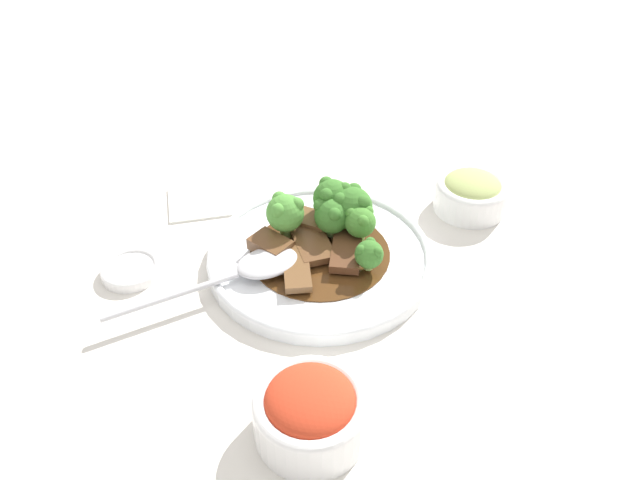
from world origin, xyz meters
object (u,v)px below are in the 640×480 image
object	(u,v)px
broccoli_floret_3	(332,198)
sauce_dish	(130,270)
broccoli_floret_4	(332,215)
broccoli_floret_1	(360,222)
beef_strip_1	(297,268)
side_bowl_kimchi	(311,411)
side_bowl_appetizer	(471,193)
beef_strip_0	(311,243)
beef_strip_4	(271,244)
serving_spoon	(256,267)
main_plate	(320,256)
beef_strip_2	(311,221)
broccoli_floret_5	(369,254)
beef_strip_3	(346,251)
broccoli_floret_2	(352,206)
broccoli_floret_0	(285,212)

from	to	relation	value
broccoli_floret_3	sauce_dish	distance (m)	0.25
broccoli_floret_4	broccoli_floret_1	bearing A→B (deg)	-20.91
broccoli_floret_1	broccoli_floret_3	size ratio (longest dim) A/B	0.79
beef_strip_1	broccoli_floret_1	world-z (taller)	broccoli_floret_1
side_bowl_kimchi	side_bowl_appetizer	size ratio (longest dim) A/B	1.08
beef_strip_0	beef_strip_4	world-z (taller)	beef_strip_4
serving_spoon	sauce_dish	size ratio (longest dim) A/B	3.15
beef_strip_1	side_bowl_kimchi	distance (m)	0.19
side_bowl_appetizer	broccoli_floret_3	bearing A→B (deg)	-163.55
main_plate	broccoli_floret_4	world-z (taller)	broccoli_floret_4
side_bowl_kimchi	side_bowl_appetizer	world-z (taller)	side_bowl_kimchi
beef_strip_2	serving_spoon	xyz separation A→B (m)	(-0.06, -0.08, -0.00)
beef_strip_0	broccoli_floret_5	xyz separation A→B (m)	(0.06, -0.04, 0.02)
broccoli_floret_3	side_bowl_kimchi	bearing A→B (deg)	-94.64
beef_strip_0	beef_strip_3	world-z (taller)	beef_strip_3
beef_strip_1	broccoli_floret_1	xyz separation A→B (m)	(0.07, 0.05, 0.02)
broccoli_floret_4	beef_strip_3	bearing A→B (deg)	-66.82
beef_strip_4	side_bowl_kimchi	distance (m)	0.24
broccoli_floret_1	main_plate	bearing A→B (deg)	-159.51
broccoli_floret_2	serving_spoon	xyz separation A→B (m)	(-0.11, -0.08, -0.03)
beef_strip_0	beef_strip_4	xyz separation A→B (m)	(-0.05, -0.01, 0.00)
broccoli_floret_2	broccoli_floret_5	world-z (taller)	broccoli_floret_2
beef_strip_3	broccoli_floret_4	xyz separation A→B (m)	(-0.02, 0.04, 0.02)
beef_strip_1	beef_strip_4	bearing A→B (deg)	127.93
beef_strip_2	beef_strip_3	world-z (taller)	beef_strip_2
broccoli_floret_0	broccoli_floret_5	xyz separation A→B (m)	(0.09, -0.06, -0.01)
main_plate	beef_strip_3	size ratio (longest dim) A/B	3.61
side_bowl_appetizer	main_plate	bearing A→B (deg)	-150.95
beef_strip_2	broccoli_floret_1	distance (m)	0.07
broccoli_floret_2	broccoli_floret_4	xyz separation A→B (m)	(-0.02, -0.01, -0.00)
beef_strip_1	side_bowl_appetizer	size ratio (longest dim) A/B	0.81
broccoli_floret_3	broccoli_floret_5	size ratio (longest dim) A/B	1.61
beef_strip_4	serving_spoon	distance (m)	0.04
beef_strip_2	broccoli_floret_3	world-z (taller)	broccoli_floret_3
side_bowl_kimchi	broccoli_floret_4	bearing A→B (deg)	85.06
beef_strip_1	beef_strip_0	bearing A→B (deg)	70.48
broccoli_floret_2	side_bowl_appetizer	world-z (taller)	broccoli_floret_2
beef_strip_1	broccoli_floret_0	size ratio (longest dim) A/B	1.37
main_plate	beef_strip_1	xyz separation A→B (m)	(-0.03, -0.04, 0.01)
beef_strip_4	broccoli_floret_2	bearing A→B (deg)	22.45
side_bowl_appetizer	beef_strip_3	bearing A→B (deg)	-144.84
broccoli_floret_5	sauce_dish	bearing A→B (deg)	177.84
broccoli_floret_0	broccoli_floret_1	bearing A→B (deg)	-7.36
broccoli_floret_0	broccoli_floret_3	xyz separation A→B (m)	(0.06, 0.03, 0.00)
broccoli_floret_2	broccoli_floret_4	size ratio (longest dim) A/B	1.15
beef_strip_2	serving_spoon	size ratio (longest dim) A/B	0.26
side_bowl_kimchi	side_bowl_appetizer	distance (m)	0.39
beef_strip_4	broccoli_floret_4	world-z (taller)	broccoli_floret_4
broccoli_floret_0	beef_strip_1	bearing A→B (deg)	-77.45
beef_strip_1	beef_strip_2	world-z (taller)	beef_strip_2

